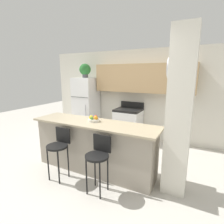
% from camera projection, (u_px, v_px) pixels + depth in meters
% --- Properties ---
extents(ground_plane, '(14.00, 14.00, 0.00)m').
position_uv_depth(ground_plane, '(95.00, 169.00, 3.50)').
color(ground_plane, beige).
extents(wall_back, '(5.60, 0.38, 2.55)m').
position_uv_depth(wall_back, '(138.00, 88.00, 4.97)').
color(wall_back, silver).
rests_on(wall_back, ground_plane).
extents(pillar_right, '(0.38, 0.32, 2.55)m').
position_uv_depth(pillar_right, '(179.00, 114.00, 2.62)').
color(pillar_right, silver).
rests_on(pillar_right, ground_plane).
extents(counter_bar, '(2.51, 0.66, 0.98)m').
position_uv_depth(counter_bar, '(94.00, 146.00, 3.40)').
color(counter_bar, gray).
rests_on(counter_bar, ground_plane).
extents(refrigerator, '(0.66, 0.68, 1.76)m').
position_uv_depth(refrigerator, '(86.00, 106.00, 5.55)').
color(refrigerator, white).
rests_on(refrigerator, ground_plane).
extents(stove_range, '(0.71, 0.64, 1.07)m').
position_uv_depth(stove_range, '(128.00, 124.00, 5.01)').
color(stove_range, white).
rests_on(stove_range, ground_plane).
extents(bar_stool_left, '(0.38, 0.38, 0.92)m').
position_uv_depth(bar_stool_left, '(59.00, 146.00, 3.11)').
color(bar_stool_left, black).
rests_on(bar_stool_left, ground_plane).
extents(bar_stool_right, '(0.38, 0.38, 0.92)m').
position_uv_depth(bar_stool_right, '(98.00, 156.00, 2.74)').
color(bar_stool_right, black).
rests_on(bar_stool_right, ground_plane).
extents(potted_plant_on_fridge, '(0.35, 0.35, 0.42)m').
position_uv_depth(potted_plant_on_fridge, '(85.00, 70.00, 5.31)').
color(potted_plant_on_fridge, '#4C4C51').
rests_on(potted_plant_on_fridge, refrigerator).
extents(fruit_bowl, '(0.22, 0.22, 0.12)m').
position_uv_depth(fruit_bowl, '(94.00, 119.00, 3.33)').
color(fruit_bowl, silver).
rests_on(fruit_bowl, counter_bar).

